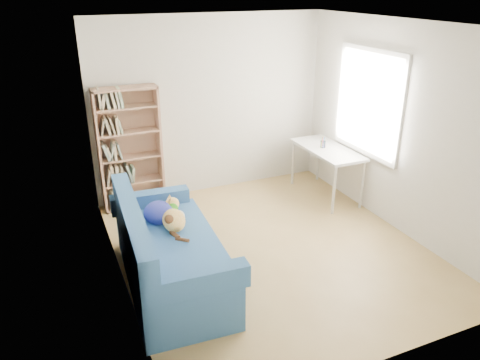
% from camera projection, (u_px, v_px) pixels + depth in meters
% --- Properties ---
extents(ground, '(4.00, 4.00, 0.00)m').
position_uv_depth(ground, '(270.00, 249.00, 5.67)').
color(ground, '#A18048').
rests_on(ground, ground).
extents(room_shell, '(3.54, 4.04, 2.62)m').
position_uv_depth(room_shell, '(281.00, 116.00, 5.09)').
color(room_shell, silver).
rests_on(room_shell, ground).
extents(sofa, '(1.03, 1.99, 0.96)m').
position_uv_depth(sofa, '(167.00, 254.00, 4.89)').
color(sofa, '#265289').
rests_on(sofa, ground).
extents(bookshelf, '(0.86, 0.27, 1.72)m').
position_uv_depth(bookshelf, '(130.00, 154.00, 6.46)').
color(bookshelf, '#A8765B').
rests_on(bookshelf, ground).
extents(desk, '(0.57, 1.24, 0.75)m').
position_uv_depth(desk, '(327.00, 153.00, 6.83)').
color(desk, white).
rests_on(desk, ground).
extents(pen_cup, '(0.08, 0.08, 0.16)m').
position_uv_depth(pen_cup, '(323.00, 143.00, 6.82)').
color(pen_cup, white).
rests_on(pen_cup, desk).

